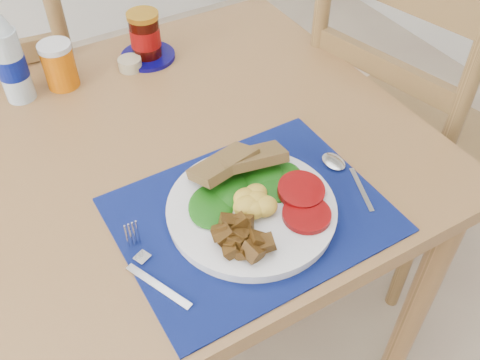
{
  "coord_description": "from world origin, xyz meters",
  "views": [
    {
      "loc": [
        -0.09,
        -0.58,
        1.47
      ],
      "look_at": [
        0.24,
        -0.01,
        0.8
      ],
      "focal_mm": 40.0,
      "sensor_mm": 36.0,
      "label": 1
    }
  ],
  "objects_px": {
    "juice_glass": "(60,66)",
    "breakfast_plate": "(250,209)",
    "water_bottle": "(9,60)",
    "jam_on_saucer": "(146,39)",
    "chair_end": "(400,102)"
  },
  "relations": [
    {
      "from": "water_bottle",
      "to": "jam_on_saucer",
      "type": "relative_size",
      "value": 1.65
    },
    {
      "from": "water_bottle",
      "to": "jam_on_saucer",
      "type": "xyz_separation_m",
      "value": [
        0.31,
        0.01,
        -0.04
      ]
    },
    {
      "from": "juice_glass",
      "to": "jam_on_saucer",
      "type": "height_order",
      "value": "jam_on_saucer"
    },
    {
      "from": "chair_end",
      "to": "juice_glass",
      "type": "height_order",
      "value": "chair_end"
    },
    {
      "from": "water_bottle",
      "to": "juice_glass",
      "type": "xyz_separation_m",
      "value": [
        0.1,
        -0.0,
        -0.05
      ]
    },
    {
      "from": "breakfast_plate",
      "to": "juice_glass",
      "type": "relative_size",
      "value": 2.95
    },
    {
      "from": "breakfast_plate",
      "to": "water_bottle",
      "type": "xyz_separation_m",
      "value": [
        -0.26,
        0.56,
        0.07
      ]
    },
    {
      "from": "water_bottle",
      "to": "jam_on_saucer",
      "type": "height_order",
      "value": "water_bottle"
    },
    {
      "from": "breakfast_plate",
      "to": "juice_glass",
      "type": "distance_m",
      "value": 0.58
    },
    {
      "from": "breakfast_plate",
      "to": "water_bottle",
      "type": "height_order",
      "value": "water_bottle"
    },
    {
      "from": "breakfast_plate",
      "to": "juice_glass",
      "type": "xyz_separation_m",
      "value": [
        -0.16,
        0.56,
        0.03
      ]
    },
    {
      "from": "chair_end",
      "to": "jam_on_saucer",
      "type": "distance_m",
      "value": 0.68
    },
    {
      "from": "chair_end",
      "to": "jam_on_saucer",
      "type": "bearing_deg",
      "value": 47.01
    },
    {
      "from": "juice_glass",
      "to": "breakfast_plate",
      "type": "bearing_deg",
      "value": -74.05
    },
    {
      "from": "chair_end",
      "to": "jam_on_saucer",
      "type": "xyz_separation_m",
      "value": [
        -0.57,
        0.32,
        0.19
      ]
    }
  ]
}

